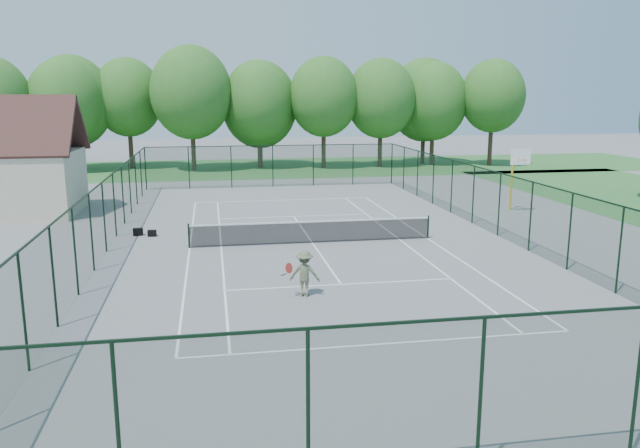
{
  "coord_description": "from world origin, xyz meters",
  "views": [
    {
      "loc": [
        -4.42,
        -27.25,
        6.65
      ],
      "look_at": [
        0.0,
        -2.0,
        1.3
      ],
      "focal_mm": 35.0,
      "sensor_mm": 36.0,
      "label": 1
    }
  ],
  "objects_px": {
    "basketball_goal": "(517,167)",
    "tennis_player": "(305,273)",
    "tennis_net": "(312,231)",
    "sports_bag_a": "(138,232)"
  },
  "relations": [
    {
      "from": "tennis_player",
      "to": "sports_bag_a",
      "type": "bearing_deg",
      "value": 122.13
    },
    {
      "from": "basketball_goal",
      "to": "sports_bag_a",
      "type": "height_order",
      "value": "basketball_goal"
    },
    {
      "from": "basketball_goal",
      "to": "sports_bag_a",
      "type": "xyz_separation_m",
      "value": [
        -20.74,
        -2.73,
        -2.39
      ]
    },
    {
      "from": "tennis_net",
      "to": "tennis_player",
      "type": "relative_size",
      "value": 5.89
    },
    {
      "from": "sports_bag_a",
      "to": "tennis_player",
      "type": "xyz_separation_m",
      "value": [
        6.52,
        -10.39,
        0.6
      ]
    },
    {
      "from": "sports_bag_a",
      "to": "tennis_player",
      "type": "height_order",
      "value": "tennis_player"
    },
    {
      "from": "tennis_net",
      "to": "basketball_goal",
      "type": "xyz_separation_m",
      "value": [
        12.74,
        5.7,
        1.99
      ]
    },
    {
      "from": "basketball_goal",
      "to": "tennis_player",
      "type": "bearing_deg",
      "value": -137.3
    },
    {
      "from": "tennis_net",
      "to": "sports_bag_a",
      "type": "xyz_separation_m",
      "value": [
        -8.0,
        2.97,
        -0.4
      ]
    },
    {
      "from": "tennis_player",
      "to": "basketball_goal",
      "type": "bearing_deg",
      "value": 42.7
    }
  ]
}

